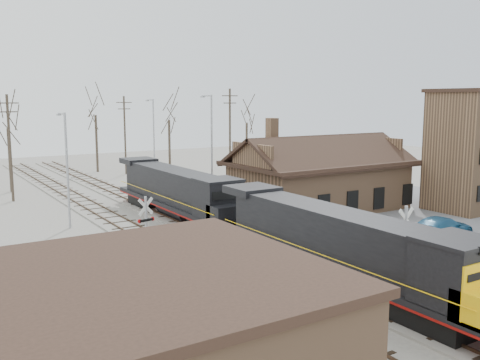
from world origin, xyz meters
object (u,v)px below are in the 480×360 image
(depot, at_px, (319,182))
(locomotive_trailing, at_px, (179,193))
(parked_car, at_px, (441,228))
(signal_tower, at_px, (469,151))
(locomotive_lead, at_px, (346,248))

(depot, bearing_deg, locomotive_trailing, 166.78)
(parked_car, bearing_deg, signal_tower, -70.05)
(depot, relative_size, locomotive_lead, 0.82)
(signal_tower, bearing_deg, parked_car, -152.58)
(locomotive_trailing, bearing_deg, depot, -13.22)
(depot, bearing_deg, signal_tower, -33.97)
(signal_tower, height_order, locomotive_trailing, signal_tower)
(depot, xyz_separation_m, locomotive_trailing, (-11.99, 2.82, -0.25))
(signal_tower, height_order, locomotive_lead, signal_tower)
(locomotive_lead, bearing_deg, parked_car, 16.63)
(locomotive_lead, distance_m, locomotive_trailing, 18.75)
(locomotive_lead, bearing_deg, signal_tower, 21.75)
(signal_tower, xyz_separation_m, locomotive_lead, (-22.39, -8.93, -2.93))
(locomotive_trailing, bearing_deg, parked_car, -51.13)
(locomotive_lead, distance_m, parked_car, 12.79)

